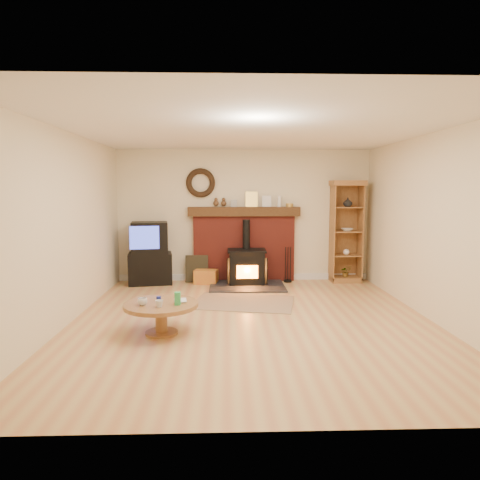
{
  "coord_description": "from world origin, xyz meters",
  "views": [
    {
      "loc": [
        -0.35,
        -5.77,
        1.81
      ],
      "look_at": [
        -0.13,
        1.0,
        1.02
      ],
      "focal_mm": 32.0,
      "sensor_mm": 36.0,
      "label": 1
    }
  ],
  "objects_px": {
    "tv_unit": "(150,254)",
    "curio_cabinet": "(346,231)",
    "wood_stove": "(247,268)",
    "coffee_table": "(161,309)"
  },
  "relations": [
    {
      "from": "wood_stove",
      "to": "tv_unit",
      "type": "height_order",
      "value": "wood_stove"
    },
    {
      "from": "wood_stove",
      "to": "curio_cabinet",
      "type": "xyz_separation_m",
      "value": [
        1.97,
        0.29,
        0.67
      ]
    },
    {
      "from": "tv_unit",
      "to": "curio_cabinet",
      "type": "distance_m",
      "value": 3.87
    },
    {
      "from": "wood_stove",
      "to": "curio_cabinet",
      "type": "bearing_deg",
      "value": 8.24
    },
    {
      "from": "curio_cabinet",
      "to": "coffee_table",
      "type": "distance_m",
      "value": 4.47
    },
    {
      "from": "wood_stove",
      "to": "coffee_table",
      "type": "relative_size",
      "value": 1.5
    },
    {
      "from": "coffee_table",
      "to": "tv_unit",
      "type": "bearing_deg",
      "value": 102.4
    },
    {
      "from": "coffee_table",
      "to": "wood_stove",
      "type": "bearing_deg",
      "value": 66.4
    },
    {
      "from": "tv_unit",
      "to": "coffee_table",
      "type": "relative_size",
      "value": 1.28
    },
    {
      "from": "curio_cabinet",
      "to": "tv_unit",
      "type": "bearing_deg",
      "value": -178.7
    }
  ]
}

